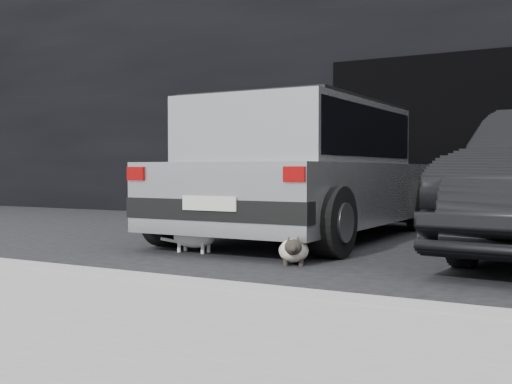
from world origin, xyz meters
The scene contains 8 objects.
ground centered at (0.00, 0.00, 0.00)m, with size 80.00×80.00×0.00m, color black.
building_facade centered at (1.00, 6.00, 2.50)m, with size 34.00×4.00×5.00m, color black.
garage_opening centered at (1.00, 3.99, 1.30)m, with size 4.00×0.10×2.60m, color black.
curb centered at (1.00, -2.60, 0.06)m, with size 18.00×0.25×0.12m, color gray.
sidewalk centered at (1.00, -3.80, 0.06)m, with size 18.00×2.20×0.11m, color gray.
silver_hatchback centered at (-0.17, 1.09, 0.89)m, with size 2.22×4.45×1.64m.
cat_siamese centered at (0.63, -0.89, 0.12)m, with size 0.47×0.72×0.27m.
cat_white centered at (-0.56, -0.67, 0.16)m, with size 0.69×0.26×0.32m.
Camera 1 is at (3.09, -5.95, 0.83)m, focal length 45.00 mm.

